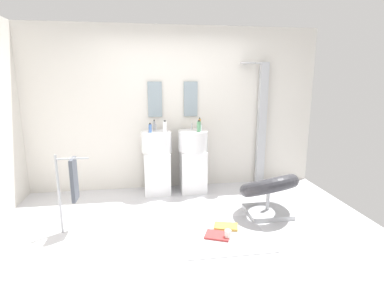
{
  "coord_description": "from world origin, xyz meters",
  "views": [
    {
      "loc": [
        -0.43,
        -3.23,
        1.78
      ],
      "look_at": [
        0.15,
        0.55,
        0.95
      ],
      "focal_mm": 28.03,
      "sensor_mm": 36.0,
      "label": 1
    }
  ],
  "objects_px": {
    "soap_bottle_white": "(165,127)",
    "soap_bottle_amber": "(200,124)",
    "lounge_chair": "(269,189)",
    "soap_bottle_green": "(199,127)",
    "towel_rack": "(72,181)",
    "magazine_red": "(218,235)",
    "coffee_mug": "(228,234)",
    "soap_bottle_clear": "(200,128)",
    "soap_bottle_grey": "(154,125)",
    "pedestal_sink_right": "(193,159)",
    "pedestal_sink_left": "(157,161)",
    "soap_bottle_blue": "(150,128)",
    "shower_column": "(261,122)",
    "magazine_ochre": "(226,226)"
  },
  "relations": [
    {
      "from": "shower_column",
      "to": "magazine_red",
      "type": "xyz_separation_m",
      "value": [
        -1.14,
        -1.7,
        -1.06
      ]
    },
    {
      "from": "magazine_red",
      "to": "soap_bottle_grey",
      "type": "distance_m",
      "value": 2.05
    },
    {
      "from": "magazine_red",
      "to": "soap_bottle_blue",
      "type": "bearing_deg",
      "value": 139.92
    },
    {
      "from": "towel_rack",
      "to": "soap_bottle_white",
      "type": "height_order",
      "value": "soap_bottle_white"
    },
    {
      "from": "towel_rack",
      "to": "magazine_red",
      "type": "relative_size",
      "value": 3.41
    },
    {
      "from": "towel_rack",
      "to": "magazine_ochre",
      "type": "relative_size",
      "value": 3.37
    },
    {
      "from": "magazine_ochre",
      "to": "soap_bottle_blue",
      "type": "xyz_separation_m",
      "value": [
        -0.86,
        1.24,
        1.03
      ]
    },
    {
      "from": "soap_bottle_green",
      "to": "pedestal_sink_right",
      "type": "bearing_deg",
      "value": 120.53
    },
    {
      "from": "pedestal_sink_left",
      "to": "soap_bottle_grey",
      "type": "distance_m",
      "value": 0.56
    },
    {
      "from": "pedestal_sink_left",
      "to": "soap_bottle_white",
      "type": "bearing_deg",
      "value": -25.82
    },
    {
      "from": "soap_bottle_grey",
      "to": "towel_rack",
      "type": "bearing_deg",
      "value": -128.34
    },
    {
      "from": "pedestal_sink_left",
      "to": "soap_bottle_grey",
      "type": "bearing_deg",
      "value": 99.25
    },
    {
      "from": "soap_bottle_grey",
      "to": "soap_bottle_clear",
      "type": "xyz_separation_m",
      "value": [
        0.7,
        -0.2,
        -0.02
      ]
    },
    {
      "from": "towel_rack",
      "to": "soap_bottle_green",
      "type": "height_order",
      "value": "soap_bottle_green"
    },
    {
      "from": "shower_column",
      "to": "soap_bottle_white",
      "type": "bearing_deg",
      "value": -170.8
    },
    {
      "from": "shower_column",
      "to": "coffee_mug",
      "type": "xyz_separation_m",
      "value": [
        -1.03,
        -1.76,
        -1.02
      ]
    },
    {
      "from": "magazine_ochre",
      "to": "soap_bottle_amber",
      "type": "bearing_deg",
      "value": 109.61
    },
    {
      "from": "pedestal_sink_right",
      "to": "lounge_chair",
      "type": "relative_size",
      "value": 1.08
    },
    {
      "from": "pedestal_sink_right",
      "to": "shower_column",
      "type": "xyz_separation_m",
      "value": [
        1.19,
        0.2,
        0.55
      ]
    },
    {
      "from": "lounge_chair",
      "to": "soap_bottle_blue",
      "type": "relative_size",
      "value": 6.86
    },
    {
      "from": "pedestal_sink_left",
      "to": "soap_bottle_green",
      "type": "bearing_deg",
      "value": -10.63
    },
    {
      "from": "coffee_mug",
      "to": "soap_bottle_grey",
      "type": "xyz_separation_m",
      "value": [
        -0.75,
        1.71,
        1.01
      ]
    },
    {
      "from": "coffee_mug",
      "to": "soap_bottle_blue",
      "type": "relative_size",
      "value": 0.69
    },
    {
      "from": "pedestal_sink_right",
      "to": "lounge_chair",
      "type": "distance_m",
      "value": 1.33
    },
    {
      "from": "shower_column",
      "to": "soap_bottle_blue",
      "type": "distance_m",
      "value": 1.87
    },
    {
      "from": "towel_rack",
      "to": "soap_bottle_green",
      "type": "relative_size",
      "value": 5.23
    },
    {
      "from": "magazine_red",
      "to": "pedestal_sink_right",
      "type": "bearing_deg",
      "value": 115.24
    },
    {
      "from": "soap_bottle_grey",
      "to": "soap_bottle_clear",
      "type": "distance_m",
      "value": 0.73
    },
    {
      "from": "lounge_chair",
      "to": "soap_bottle_white",
      "type": "height_order",
      "value": "soap_bottle_white"
    },
    {
      "from": "lounge_chair",
      "to": "soap_bottle_clear",
      "type": "bearing_deg",
      "value": 128.53
    },
    {
      "from": "magazine_red",
      "to": "soap_bottle_white",
      "type": "height_order",
      "value": "soap_bottle_white"
    },
    {
      "from": "soap_bottle_grey",
      "to": "soap_bottle_clear",
      "type": "height_order",
      "value": "soap_bottle_grey"
    },
    {
      "from": "pedestal_sink_left",
      "to": "shower_column",
      "type": "distance_m",
      "value": 1.86
    },
    {
      "from": "lounge_chair",
      "to": "soap_bottle_green",
      "type": "bearing_deg",
      "value": 131.83
    },
    {
      "from": "pedestal_sink_left",
      "to": "soap_bottle_amber",
      "type": "xyz_separation_m",
      "value": [
        0.69,
        0.06,
        0.55
      ]
    },
    {
      "from": "magazine_red",
      "to": "soap_bottle_clear",
      "type": "height_order",
      "value": "soap_bottle_clear"
    },
    {
      "from": "coffee_mug",
      "to": "soap_bottle_clear",
      "type": "height_order",
      "value": "soap_bottle_clear"
    },
    {
      "from": "lounge_chair",
      "to": "shower_column",
      "type": "bearing_deg",
      "value": 74.67
    },
    {
      "from": "pedestal_sink_left",
      "to": "magazine_red",
      "type": "bearing_deg",
      "value": -67.43
    },
    {
      "from": "towel_rack",
      "to": "magazine_red",
      "type": "distance_m",
      "value": 1.79
    },
    {
      "from": "lounge_chair",
      "to": "soap_bottle_blue",
      "type": "bearing_deg",
      "value": 148.6
    },
    {
      "from": "pedestal_sink_left",
      "to": "coffee_mug",
      "type": "xyz_separation_m",
      "value": [
        0.73,
        -1.56,
        -0.47
      ]
    },
    {
      "from": "shower_column",
      "to": "towel_rack",
      "type": "relative_size",
      "value": 2.16
    },
    {
      "from": "pedestal_sink_right",
      "to": "shower_column",
      "type": "relative_size",
      "value": 0.53
    },
    {
      "from": "shower_column",
      "to": "coffee_mug",
      "type": "bearing_deg",
      "value": -120.37
    },
    {
      "from": "lounge_chair",
      "to": "towel_rack",
      "type": "xyz_separation_m",
      "value": [
        -2.45,
        -0.11,
        0.28
      ]
    },
    {
      "from": "pedestal_sink_left",
      "to": "soap_bottle_white",
      "type": "xyz_separation_m",
      "value": [
        0.13,
        -0.06,
        0.54
      ]
    },
    {
      "from": "magazine_ochre",
      "to": "coffee_mug",
      "type": "xyz_separation_m",
      "value": [
        -0.04,
        -0.25,
        0.04
      ]
    },
    {
      "from": "shower_column",
      "to": "pedestal_sink_right",
      "type": "bearing_deg",
      "value": -170.36
    },
    {
      "from": "soap_bottle_white",
      "to": "soap_bottle_amber",
      "type": "relative_size",
      "value": 0.92
    }
  ]
}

